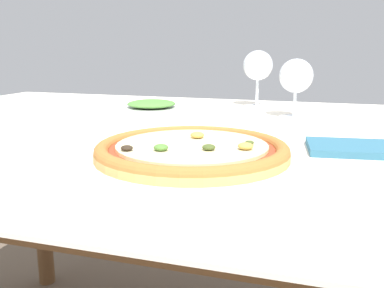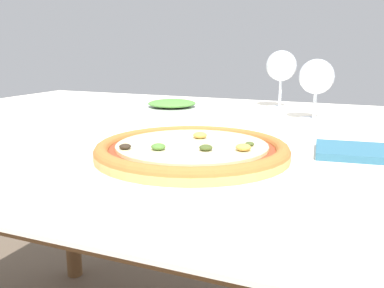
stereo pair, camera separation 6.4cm
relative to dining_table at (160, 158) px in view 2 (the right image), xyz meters
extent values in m
cube|color=brown|center=(0.00, 0.00, 0.05)|extent=(1.37, 0.99, 0.04)
cube|color=white|center=(0.00, 0.00, 0.07)|extent=(1.47, 1.09, 0.01)
cylinder|color=brown|center=(-0.62, 0.43, -0.31)|extent=(0.06, 0.06, 0.69)
cylinder|color=white|center=(0.19, -0.26, 0.08)|extent=(0.32, 0.32, 0.01)
cylinder|color=tan|center=(0.19, -0.26, 0.09)|extent=(0.29, 0.29, 0.01)
torus|color=#A3662D|center=(0.19, -0.26, 0.10)|extent=(0.29, 0.29, 0.02)
cylinder|color=#BC381E|center=(0.19, -0.26, 0.10)|extent=(0.25, 0.25, 0.00)
cylinder|color=beige|center=(0.19, -0.26, 0.10)|extent=(0.23, 0.23, 0.00)
ellipsoid|color=#425123|center=(0.27, -0.23, 0.11)|extent=(0.01, 0.01, 0.01)
ellipsoid|color=#BC9342|center=(0.27, -0.27, 0.11)|extent=(0.02, 0.02, 0.01)
ellipsoid|color=#425123|center=(0.22, -0.29, 0.11)|extent=(0.02, 0.02, 0.01)
ellipsoid|color=#BC9342|center=(0.18, -0.21, 0.11)|extent=(0.02, 0.02, 0.01)
ellipsoid|color=#2D2319|center=(0.11, -0.32, 0.11)|extent=(0.02, 0.02, 0.01)
ellipsoid|color=#4C7A33|center=(0.16, -0.31, 0.11)|extent=(0.02, 0.02, 0.01)
cylinder|color=silver|center=(0.31, 0.22, 0.08)|extent=(0.07, 0.07, 0.00)
cylinder|color=silver|center=(0.31, 0.22, 0.11)|extent=(0.01, 0.01, 0.07)
sphere|color=silver|center=(0.31, 0.22, 0.18)|extent=(0.08, 0.08, 0.08)
cylinder|color=silver|center=(0.19, 0.39, 0.08)|extent=(0.07, 0.07, 0.00)
cylinder|color=silver|center=(0.19, 0.39, 0.12)|extent=(0.01, 0.01, 0.08)
sphere|color=silver|center=(0.19, 0.39, 0.19)|extent=(0.09, 0.09, 0.09)
cylinder|color=white|center=(-0.08, 0.22, 0.08)|extent=(0.23, 0.23, 0.01)
ellipsoid|color=#4C8438|center=(-0.08, 0.22, 0.09)|extent=(0.13, 0.13, 0.02)
cube|color=#2D607A|center=(0.43, -0.10, 0.08)|extent=(0.16, 0.13, 0.01)
camera|label=1|loc=(0.37, -0.85, 0.25)|focal=40.00mm
camera|label=2|loc=(0.43, -0.83, 0.25)|focal=40.00mm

